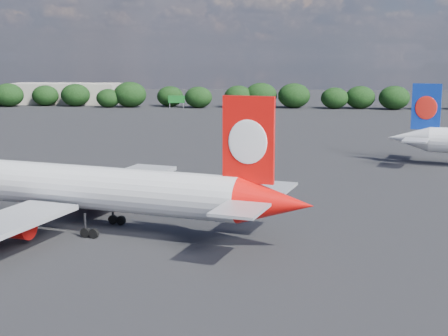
# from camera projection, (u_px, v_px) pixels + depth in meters

# --- Properties ---
(ground) EXTENTS (500.00, 500.00, 0.00)m
(ground) POSITION_uv_depth(u_px,v_px,m) (161.00, 163.00, 108.51)
(ground) COLOR black
(ground) RESTS_ON ground
(qantas_airliner) EXTENTS (44.55, 42.66, 14.69)m
(qantas_airliner) POSITION_uv_depth(u_px,v_px,m) (96.00, 189.00, 65.87)
(qantas_airliner) COLOR silver
(qantas_airliner) RESTS_ON ground
(terminal_building) EXTENTS (42.00, 16.00, 8.00)m
(terminal_building) POSITION_uv_depth(u_px,v_px,m) (65.00, 94.00, 243.58)
(terminal_building) COLOR #A0988A
(terminal_building) RESTS_ON ground
(highway_sign) EXTENTS (6.00, 0.30, 4.50)m
(highway_sign) POSITION_uv_depth(u_px,v_px,m) (176.00, 99.00, 223.34)
(highway_sign) COLOR #14641F
(highway_sign) RESTS_ON ground
(billboard_yellow) EXTENTS (5.00, 0.30, 5.50)m
(billboard_yellow) POSITION_uv_depth(u_px,v_px,m) (261.00, 97.00, 226.07)
(billboard_yellow) COLOR gold
(billboard_yellow) RESTS_ON ground
(horizon_treeline) EXTENTS (202.81, 15.52, 9.27)m
(horizon_treeline) POSITION_uv_depth(u_px,v_px,m) (250.00, 97.00, 224.20)
(horizon_treeline) COLOR black
(horizon_treeline) RESTS_ON ground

